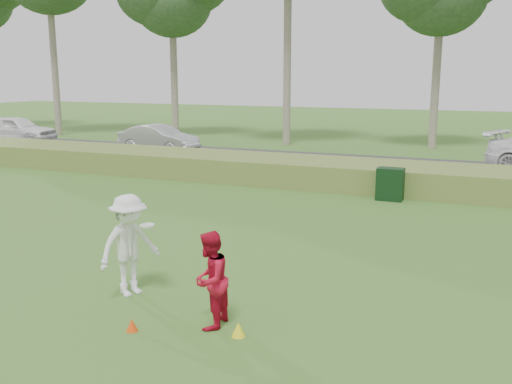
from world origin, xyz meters
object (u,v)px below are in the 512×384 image
at_px(utility_cabinet, 390,184).
at_px(car_left, 16,129).
at_px(cone_orange, 132,325).
at_px(car_mid, 159,139).
at_px(player_red, 210,280).
at_px(player_white, 129,245).
at_px(cone_yellow, 238,329).

distance_m(utility_cabinet, car_left, 23.88).
xyz_separation_m(cone_orange, car_mid, (-10.76, 17.98, 0.67)).
bearing_deg(car_mid, player_red, -139.62).
relative_size(player_white, player_red, 1.19).
xyz_separation_m(player_white, car_mid, (-9.84, 16.67, -0.18)).
bearing_deg(player_red, car_left, -132.25).
relative_size(cone_yellow, car_mid, 0.05).
height_order(cone_orange, utility_cabinet, utility_cabinet).
height_order(car_left, car_mid, car_left).
distance_m(player_white, car_left, 26.08).
height_order(cone_yellow, utility_cabinet, utility_cabinet).
distance_m(player_red, cone_orange, 1.44).
xyz_separation_m(player_white, player_red, (2.01, -0.68, -0.15)).
distance_m(player_red, utility_cabinet, 10.80).
bearing_deg(cone_yellow, player_red, 165.22).
relative_size(cone_orange, car_mid, 0.05).
distance_m(player_white, utility_cabinet, 10.52).
distance_m(cone_yellow, utility_cabinet, 10.91).
bearing_deg(car_left, player_red, -137.90).
relative_size(player_red, cone_yellow, 6.78).
relative_size(player_white, cone_yellow, 8.06).
height_order(cone_orange, cone_yellow, cone_yellow).
height_order(player_white, cone_orange, player_white).
bearing_deg(player_red, car_mid, -148.85).
xyz_separation_m(player_red, cone_orange, (-1.09, -0.63, -0.70)).
xyz_separation_m(cone_yellow, utility_cabinet, (0.49, 10.89, 0.41)).
height_order(player_red, utility_cabinet, player_red).
relative_size(player_red, car_left, 0.34).
xyz_separation_m(player_white, cone_yellow, (2.57, -0.83, -0.83)).
bearing_deg(player_white, car_left, 72.76).
relative_size(cone_orange, cone_yellow, 0.88).
relative_size(cone_yellow, car_left, 0.05).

